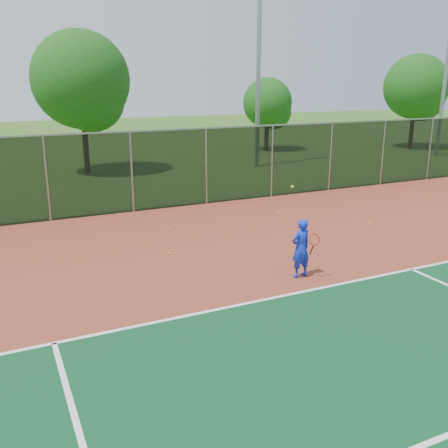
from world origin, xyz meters
name	(u,v)px	position (x,y,z in m)	size (l,w,h in m)	color
court_apron	(379,298)	(0.00, 2.00, 0.01)	(30.00, 20.00, 0.02)	brown
fence_back	(206,165)	(0.00, 12.00, 1.56)	(30.00, 0.06, 3.03)	black
tennis_player	(301,248)	(-0.93, 3.85, 0.78)	(0.60, 0.62, 2.36)	#162DD5
practice_ball_0	(170,229)	(-2.55, 9.13, 0.06)	(0.07, 0.07, 0.07)	#D0D518
practice_ball_2	(279,213)	(1.77, 9.31, 0.06)	(0.07, 0.07, 0.07)	#D0D518
practice_ball_3	(370,223)	(3.91, 6.81, 0.06)	(0.07, 0.07, 0.07)	#D0D518
practice_ball_4	(363,196)	(6.48, 10.23, 0.06)	(0.07, 0.07, 0.07)	#D0D518
practice_ball_5	(169,253)	(-3.39, 6.84, 0.06)	(0.07, 0.07, 0.07)	#D0D518
floodlight_n	(259,44)	(6.19, 19.08, 6.66)	(0.90, 0.40, 11.78)	gray
tree_back_left	(83,84)	(-2.94, 21.01, 4.59)	(4.98, 4.98, 7.31)	#332212
tree_back_mid	(269,105)	(10.22, 24.75, 3.13)	(3.40, 3.40, 4.99)	#332212
tree_back_right	(418,90)	(20.23, 21.19, 4.14)	(4.50, 4.50, 6.60)	#332212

